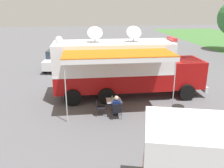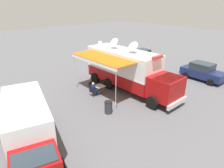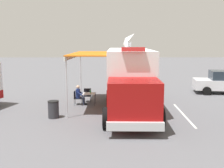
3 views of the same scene
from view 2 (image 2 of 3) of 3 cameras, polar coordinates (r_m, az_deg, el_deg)
name	(u,v)px [view 2 (image 2 of 3)]	position (r m, az deg, el deg)	size (l,w,h in m)	color
ground_plane	(122,87)	(18.70, 2.91, -0.80)	(100.00, 100.00, 0.00)	#5B5B60
lot_stripe	(158,85)	(19.62, 13.10, -0.22)	(0.12, 4.80, 0.01)	silver
command_truck	(128,69)	(17.49, 4.68, 4.30)	(5.00, 9.55, 4.53)	#9E0F0F
folding_table	(99,86)	(17.08, -3.65, -0.71)	(0.82, 0.82, 0.73)	silver
water_bottle	(99,84)	(17.12, -3.68, -0.06)	(0.07, 0.07, 0.22)	#3F9959
folding_chair_at_table	(92,91)	(16.68, -5.70, -1.98)	(0.49, 0.49, 0.87)	black
folding_chair_beside_table	(92,86)	(17.65, -5.87, -0.55)	(0.49, 0.49, 0.87)	black
seated_responder	(94,89)	(16.72, -5.19, -1.37)	(0.67, 0.56, 1.25)	navy
trash_bin	(108,107)	(14.20, -1.05, -6.77)	(0.57, 0.57, 0.91)	#2D2D33
support_truck	(28,128)	(11.38, -23.13, -11.53)	(3.84, 7.10, 2.70)	white
car_behind_truck	(202,71)	(22.15, 24.77, 3.31)	(2.22, 4.31, 1.76)	navy
car_far_corner	(140,56)	(26.26, 8.18, 7.97)	(4.41, 2.46, 1.76)	silver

